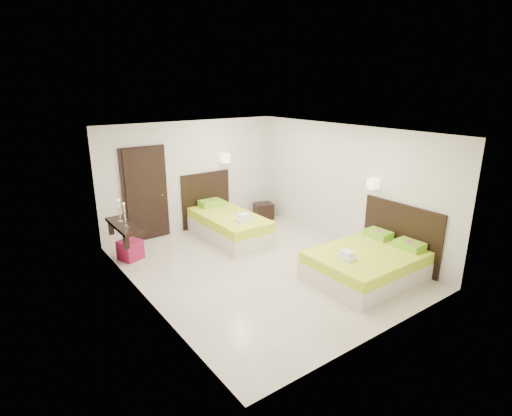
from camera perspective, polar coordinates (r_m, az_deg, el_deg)
floor at (r=7.84m, az=0.70°, el=-8.36°), size 5.50×5.50×0.00m
bed_single at (r=9.23m, az=-4.14°, el=-2.22°), size 1.30×2.16×1.78m
bed_double at (r=7.60m, az=15.86°, el=-7.45°), size 1.99×1.69×1.64m
nightstand at (r=10.52m, az=1.09°, el=-0.40°), size 0.56×0.53×0.41m
ottoman at (r=8.48m, az=-17.51°, el=-5.72°), size 0.50×0.50×0.39m
door at (r=9.20m, az=-15.51°, el=1.87°), size 1.02×0.15×2.14m
console_shelf at (r=8.00m, az=-18.46°, el=-2.43°), size 0.35×1.20×0.78m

